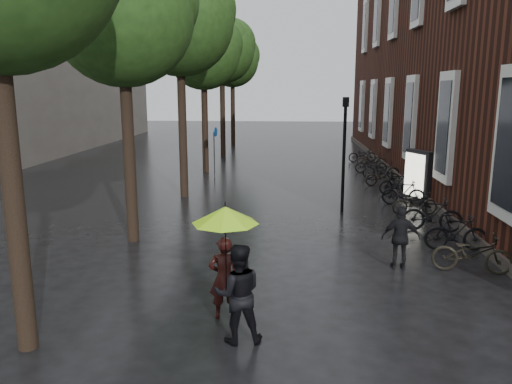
# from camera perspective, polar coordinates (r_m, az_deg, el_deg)

# --- Properties ---
(brick_building) EXTENTS (10.20, 33.20, 12.00)m
(brick_building) POSITION_cam_1_polar(r_m,az_deg,el_deg) (27.79, 26.23, 14.19)
(brick_building) COLOR #38160F
(brick_building) RESTS_ON ground
(street_trees) EXTENTS (4.33, 34.03, 8.91)m
(street_trees) POSITION_cam_1_polar(r_m,az_deg,el_deg) (22.78, -7.29, 16.93)
(street_trees) COLOR black
(street_trees) RESTS_ON ground
(person_burgundy) EXTENTS (0.65, 0.51, 1.58)m
(person_burgundy) POSITION_cam_1_polar(r_m,az_deg,el_deg) (9.44, -3.68, -9.76)
(person_burgundy) COLOR black
(person_burgundy) RESTS_ON ground
(person_black) EXTENTS (0.95, 0.80, 1.73)m
(person_black) POSITION_cam_1_polar(r_m,az_deg,el_deg) (8.56, -2.10, -11.52)
(person_black) COLOR black
(person_black) RESTS_ON ground
(lime_umbrella) EXTENTS (1.19, 1.19, 1.74)m
(lime_umbrella) POSITION_cam_1_polar(r_m,az_deg,el_deg) (8.66, -3.52, -2.64)
(lime_umbrella) COLOR black
(lime_umbrella) RESTS_ON ground
(pedestrian_walking) EXTENTS (0.91, 0.40, 1.54)m
(pedestrian_walking) POSITION_cam_1_polar(r_m,az_deg,el_deg) (12.41, 16.22, -5.02)
(pedestrian_walking) COLOR black
(pedestrian_walking) RESTS_ON ground
(parked_bicycles) EXTENTS (2.00, 18.96, 1.05)m
(parked_bicycles) POSITION_cam_1_polar(r_m,az_deg,el_deg) (20.90, 15.72, 0.85)
(parked_bicycles) COLOR black
(parked_bicycles) RESTS_ON ground
(ad_lightbox) EXTENTS (0.30, 1.32, 1.99)m
(ad_lightbox) POSITION_cam_1_polar(r_m,az_deg,el_deg) (19.78, 18.03, 1.71)
(ad_lightbox) COLOR black
(ad_lightbox) RESTS_ON ground
(lamp_post) EXTENTS (0.20, 0.20, 3.97)m
(lamp_post) POSITION_cam_1_polar(r_m,az_deg,el_deg) (17.39, 10.06, 5.50)
(lamp_post) COLOR black
(lamp_post) RESTS_ON ground
(cycle_sign) EXTENTS (0.13, 0.44, 2.44)m
(cycle_sign) POSITION_cam_1_polar(r_m,az_deg,el_deg) (24.02, -4.72, 5.41)
(cycle_sign) COLOR #262628
(cycle_sign) RESTS_ON ground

